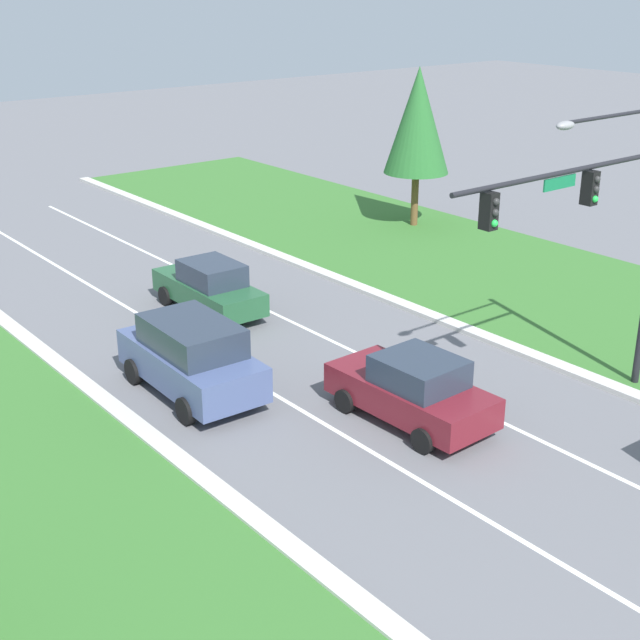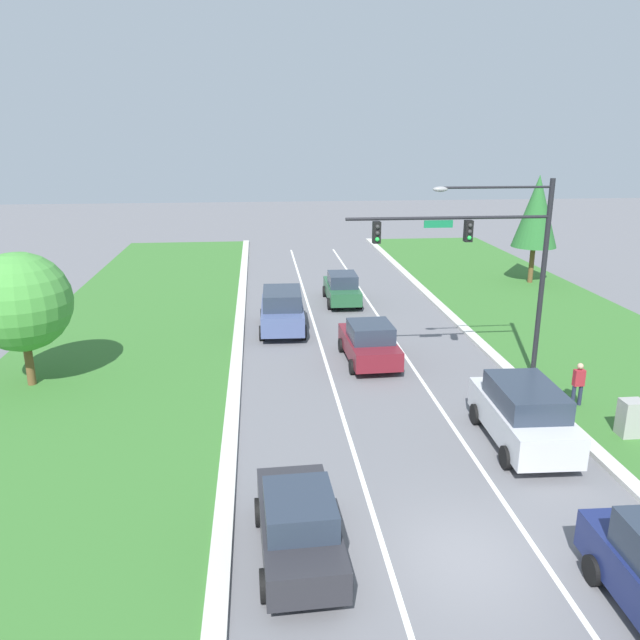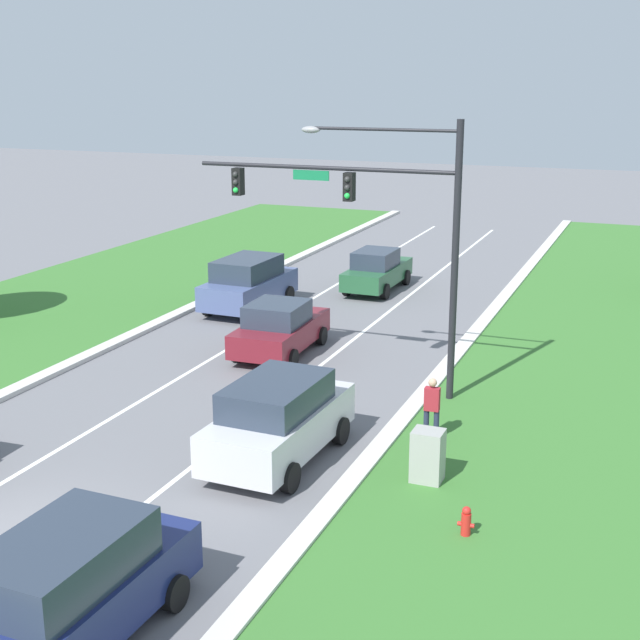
% 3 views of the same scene
% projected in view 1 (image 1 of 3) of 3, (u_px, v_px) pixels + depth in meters
% --- Properties ---
extents(traffic_signal_mast, '(7.88, 0.41, 7.90)m').
position_uv_depth(traffic_signal_mast, '(609.00, 212.00, 21.51)').
color(traffic_signal_mast, black).
rests_on(traffic_signal_mast, ground_plane).
extents(burgundy_sedan, '(2.26, 4.52, 1.80)m').
position_uv_depth(burgundy_sedan, '(413.00, 389.00, 22.39)').
color(burgundy_sedan, maroon).
rests_on(burgundy_sedan, ground_plane).
extents(slate_blue_suv, '(2.36, 4.87, 2.11)m').
position_uv_depth(slate_blue_suv, '(191.00, 356.00, 23.81)').
color(slate_blue_suv, '#475684').
rests_on(slate_blue_suv, ground_plane).
extents(forest_sedan, '(2.00, 4.71, 1.80)m').
position_uv_depth(forest_sedan, '(209.00, 287.00, 29.69)').
color(forest_sedan, '#235633').
rests_on(forest_sedan, ground_plane).
extents(conifer_near_right_tree, '(2.85, 2.85, 7.02)m').
position_uv_depth(conifer_near_right_tree, '(418.00, 121.00, 38.49)').
color(conifer_near_right_tree, brown).
rests_on(conifer_near_right_tree, ground_plane).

